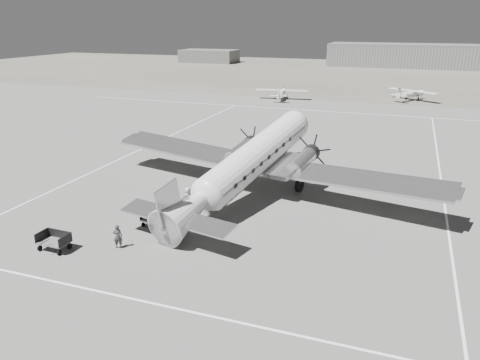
{
  "coord_description": "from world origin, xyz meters",
  "views": [
    {
      "loc": [
        8.6,
        -31.11,
        13.17
      ],
      "look_at": [
        -2.29,
        -0.97,
        2.2
      ],
      "focal_mm": 35.0,
      "sensor_mm": 36.0,
      "label": 1
    }
  ],
  "objects_px": {
    "light_plane_left": "(281,94)",
    "ground_crew": "(118,236)",
    "light_plane_right": "(411,95)",
    "ramp_agent": "(166,207)",
    "shed_secondary": "(209,56)",
    "baggage_cart_near": "(154,220)",
    "dc3_airliner": "(249,164)",
    "passenger": "(188,198)",
    "baggage_cart_far": "(54,242)",
    "hangar_main": "(401,55)"
  },
  "relations": [
    {
      "from": "ramp_agent",
      "to": "passenger",
      "type": "height_order",
      "value": "ramp_agent"
    },
    {
      "from": "baggage_cart_far",
      "to": "passenger",
      "type": "height_order",
      "value": "passenger"
    },
    {
      "from": "shed_secondary",
      "to": "ground_crew",
      "type": "relative_size",
      "value": 11.75
    },
    {
      "from": "baggage_cart_near",
      "to": "ground_crew",
      "type": "height_order",
      "value": "ground_crew"
    },
    {
      "from": "dc3_airliner",
      "to": "baggage_cart_near",
      "type": "relative_size",
      "value": 17.06
    },
    {
      "from": "hangar_main",
      "to": "light_plane_left",
      "type": "relative_size",
      "value": 4.58
    },
    {
      "from": "baggage_cart_near",
      "to": "ramp_agent",
      "type": "distance_m",
      "value": 1.32
    },
    {
      "from": "ramp_agent",
      "to": "ground_crew",
      "type": "bearing_deg",
      "value": 165.78
    },
    {
      "from": "shed_secondary",
      "to": "ground_crew",
      "type": "height_order",
      "value": "shed_secondary"
    },
    {
      "from": "dc3_airliner",
      "to": "ground_crew",
      "type": "bearing_deg",
      "value": -102.44
    },
    {
      "from": "dc3_airliner",
      "to": "light_plane_right",
      "type": "height_order",
      "value": "dc3_airliner"
    },
    {
      "from": "light_plane_right",
      "to": "baggage_cart_far",
      "type": "xyz_separation_m",
      "value": [
        -19.48,
        -66.11,
        -0.44
      ]
    },
    {
      "from": "hangar_main",
      "to": "dc3_airliner",
      "type": "relative_size",
      "value": 1.43
    },
    {
      "from": "shed_secondary",
      "to": "ramp_agent",
      "type": "distance_m",
      "value": 129.28
    },
    {
      "from": "dc3_airliner",
      "to": "passenger",
      "type": "distance_m",
      "value": 5.3
    },
    {
      "from": "light_plane_right",
      "to": "baggage_cart_near",
      "type": "height_order",
      "value": "light_plane_right"
    },
    {
      "from": "hangar_main",
      "to": "light_plane_left",
      "type": "height_order",
      "value": "hangar_main"
    },
    {
      "from": "light_plane_right",
      "to": "ramp_agent",
      "type": "height_order",
      "value": "same"
    },
    {
      "from": "shed_secondary",
      "to": "light_plane_left",
      "type": "bearing_deg",
      "value": -57.41
    },
    {
      "from": "shed_secondary",
      "to": "light_plane_left",
      "type": "distance_m",
      "value": 78.97
    },
    {
      "from": "dc3_airliner",
      "to": "baggage_cart_far",
      "type": "xyz_separation_m",
      "value": [
        -8.29,
        -12.05,
        -2.26
      ]
    },
    {
      "from": "shed_secondary",
      "to": "baggage_cart_far",
      "type": "xyz_separation_m",
      "value": [
        44.42,
        -126.02,
        -1.45
      ]
    },
    {
      "from": "shed_secondary",
      "to": "dc3_airliner",
      "type": "distance_m",
      "value": 125.57
    },
    {
      "from": "hangar_main",
      "to": "ground_crew",
      "type": "bearing_deg",
      "value": -95.34
    },
    {
      "from": "light_plane_right",
      "to": "baggage_cart_near",
      "type": "distance_m",
      "value": 63.0
    },
    {
      "from": "hangar_main",
      "to": "dc3_airliner",
      "type": "xyz_separation_m",
      "value": [
        -7.29,
        -118.97,
        -0.49
      ]
    },
    {
      "from": "light_plane_left",
      "to": "ground_crew",
      "type": "relative_size",
      "value": 5.99
    },
    {
      "from": "baggage_cart_near",
      "to": "light_plane_left",
      "type": "bearing_deg",
      "value": 103.69
    },
    {
      "from": "light_plane_left",
      "to": "ground_crew",
      "type": "distance_m",
      "value": 58.2
    },
    {
      "from": "ramp_agent",
      "to": "passenger",
      "type": "bearing_deg",
      "value": -17.38
    },
    {
      "from": "baggage_cart_far",
      "to": "ramp_agent",
      "type": "bearing_deg",
      "value": 57.92
    },
    {
      "from": "hangar_main",
      "to": "dc3_airliner",
      "type": "bearing_deg",
      "value": -93.51
    },
    {
      "from": "baggage_cart_far",
      "to": "hangar_main",
      "type": "bearing_deg",
      "value": 85.23
    },
    {
      "from": "passenger",
      "to": "dc3_airliner",
      "type": "bearing_deg",
      "value": -43.0
    },
    {
      "from": "hangar_main",
      "to": "passenger",
      "type": "height_order",
      "value": "hangar_main"
    },
    {
      "from": "baggage_cart_far",
      "to": "ground_crew",
      "type": "xyz_separation_m",
      "value": [
        3.49,
        1.54,
        0.22
      ]
    },
    {
      "from": "light_plane_right",
      "to": "ramp_agent",
      "type": "bearing_deg",
      "value": -70.48
    },
    {
      "from": "dc3_airliner",
      "to": "light_plane_right",
      "type": "bearing_deg",
      "value": 90.44
    },
    {
      "from": "dc3_airliner",
      "to": "light_plane_left",
      "type": "distance_m",
      "value": 48.55
    },
    {
      "from": "shed_secondary",
      "to": "baggage_cart_near",
      "type": "relative_size",
      "value": 10.43
    },
    {
      "from": "light_plane_left",
      "to": "ground_crew",
      "type": "xyz_separation_m",
      "value": [
        5.37,
        -57.95,
        -0.19
      ]
    },
    {
      "from": "baggage_cart_near",
      "to": "passenger",
      "type": "distance_m",
      "value": 3.69
    },
    {
      "from": "light_plane_left",
      "to": "ramp_agent",
      "type": "distance_m",
      "value": 53.59
    },
    {
      "from": "dc3_airliner",
      "to": "ground_crew",
      "type": "relative_size",
      "value": 19.23
    },
    {
      "from": "ramp_agent",
      "to": "light_plane_left",
      "type": "bearing_deg",
      "value": 1.31
    },
    {
      "from": "ramp_agent",
      "to": "baggage_cart_far",
      "type": "bearing_deg",
      "value": 140.66
    },
    {
      "from": "hangar_main",
      "to": "ground_crew",
      "type": "relative_size",
      "value": 27.43
    },
    {
      "from": "shed_secondary",
      "to": "light_plane_right",
      "type": "distance_m",
      "value": 87.6
    },
    {
      "from": "passenger",
      "to": "ground_crew",
      "type": "bearing_deg",
      "value": 173.08
    },
    {
      "from": "light_plane_left",
      "to": "light_plane_right",
      "type": "height_order",
      "value": "light_plane_right"
    }
  ]
}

